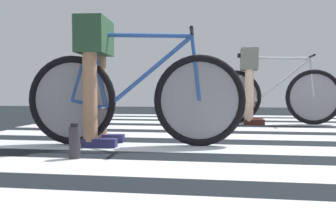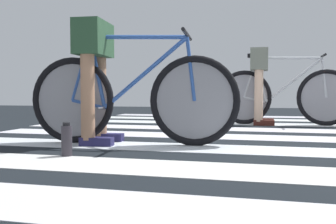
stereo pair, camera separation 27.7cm
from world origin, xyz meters
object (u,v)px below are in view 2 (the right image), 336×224
object	(u,v)px
cyclist_2_of_2	(259,76)
water_bottle	(67,140)
bicycle_1_of_2	(131,97)
bicycle_2_of_2	(284,95)
cyclist_1_of_2	(94,65)

from	to	relation	value
cyclist_2_of_2	water_bottle	size ratio (longest dim) A/B	4.37
bicycle_1_of_2	water_bottle	world-z (taller)	bicycle_1_of_2
bicycle_2_of_2	cyclist_2_of_2	bearing A→B (deg)	-180.00
cyclist_2_of_2	water_bottle	bearing A→B (deg)	-113.39
cyclist_1_of_2	water_bottle	distance (m)	0.82
bicycle_1_of_2	bicycle_2_of_2	distance (m)	2.54
water_bottle	bicycle_2_of_2	bearing A→B (deg)	60.62
bicycle_1_of_2	bicycle_2_of_2	xyz separation A→B (m)	(1.34, 2.16, 0.00)
cyclist_1_of_2	bicycle_2_of_2	world-z (taller)	cyclist_1_of_2
bicycle_1_of_2	cyclist_1_of_2	world-z (taller)	cyclist_1_of_2
cyclist_1_of_2	cyclist_2_of_2	world-z (taller)	cyclist_1_of_2
bicycle_1_of_2	water_bottle	distance (m)	0.73
cyclist_1_of_2	bicycle_2_of_2	bearing A→B (deg)	48.97
cyclist_1_of_2	cyclist_2_of_2	bearing A→B (deg)	54.57
cyclist_2_of_2	water_bottle	world-z (taller)	cyclist_2_of_2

